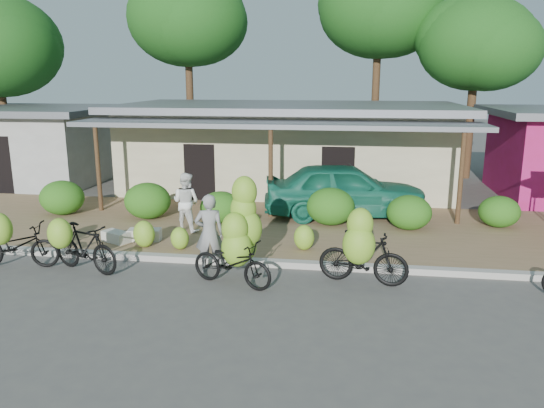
{
  "coord_description": "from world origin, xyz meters",
  "views": [
    {
      "loc": [
        2.36,
        -9.7,
        4.33
      ],
      "look_at": [
        0.46,
        3.29,
        1.2
      ],
      "focal_mm": 35.0,
      "sensor_mm": 36.0,
      "label": 1
    }
  ],
  "objects_px": {
    "tree_far_center": "(184,16)",
    "teal_van": "(345,190)",
    "bike_far_left": "(14,243)",
    "vendor": "(209,233)",
    "sack_far": "(116,237)",
    "tree_near_right": "(471,42)",
    "bike_right": "(362,252)",
    "tree_center_right": "(375,8)",
    "bystander": "(186,202)",
    "sack_near": "(145,235)",
    "bike_left": "(82,246)",
    "bike_center": "(237,244)"
  },
  "relations": [
    {
      "from": "tree_near_right",
      "to": "bike_right",
      "type": "bearing_deg",
      "value": -108.78
    },
    {
      "from": "vendor",
      "to": "teal_van",
      "type": "relative_size",
      "value": 0.37
    },
    {
      "from": "tree_center_right",
      "to": "sack_far",
      "type": "relative_size",
      "value": 12.81
    },
    {
      "from": "bike_center",
      "to": "vendor",
      "type": "height_order",
      "value": "bike_center"
    },
    {
      "from": "sack_far",
      "to": "vendor",
      "type": "relative_size",
      "value": 0.41
    },
    {
      "from": "tree_near_right",
      "to": "bike_left",
      "type": "bearing_deg",
      "value": -128.54
    },
    {
      "from": "bike_right",
      "to": "sack_far",
      "type": "relative_size",
      "value": 2.67
    },
    {
      "from": "tree_near_right",
      "to": "bike_right",
      "type": "distance_m",
      "value": 15.18
    },
    {
      "from": "tree_center_right",
      "to": "bystander",
      "type": "bearing_deg",
      "value": -113.6
    },
    {
      "from": "tree_near_right",
      "to": "bike_left",
      "type": "height_order",
      "value": "tree_near_right"
    },
    {
      "from": "tree_center_right",
      "to": "bike_left",
      "type": "height_order",
      "value": "tree_center_right"
    },
    {
      "from": "tree_far_center",
      "to": "bike_far_left",
      "type": "height_order",
      "value": "tree_far_center"
    },
    {
      "from": "tree_far_center",
      "to": "bike_right",
      "type": "distance_m",
      "value": 18.39
    },
    {
      "from": "tree_far_center",
      "to": "bike_center",
      "type": "relative_size",
      "value": 4.09
    },
    {
      "from": "tree_center_right",
      "to": "teal_van",
      "type": "bearing_deg",
      "value": -95.88
    },
    {
      "from": "tree_far_center",
      "to": "bystander",
      "type": "bearing_deg",
      "value": -73.29
    },
    {
      "from": "bike_right",
      "to": "sack_far",
      "type": "distance_m",
      "value": 6.63
    },
    {
      "from": "tree_near_right",
      "to": "sack_far",
      "type": "distance_m",
      "value": 16.96
    },
    {
      "from": "tree_far_center",
      "to": "teal_van",
      "type": "xyz_separation_m",
      "value": [
        7.96,
        -9.65,
        -6.23
      ]
    },
    {
      "from": "bike_right",
      "to": "teal_van",
      "type": "height_order",
      "value": "bike_right"
    },
    {
      "from": "bike_right",
      "to": "bystander",
      "type": "distance_m",
      "value": 5.75
    },
    {
      "from": "teal_van",
      "to": "bike_left",
      "type": "bearing_deg",
      "value": 124.8
    },
    {
      "from": "sack_near",
      "to": "sack_far",
      "type": "xyz_separation_m",
      "value": [
        -0.69,
        -0.26,
        -0.01
      ]
    },
    {
      "from": "bike_far_left",
      "to": "bike_left",
      "type": "xyz_separation_m",
      "value": [
        1.7,
        -0.04,
        0.03
      ]
    },
    {
      "from": "bike_left",
      "to": "sack_far",
      "type": "bearing_deg",
      "value": 22.78
    },
    {
      "from": "tree_far_center",
      "to": "bike_center",
      "type": "distance_m",
      "value": 17.42
    },
    {
      "from": "bystander",
      "to": "sack_far",
      "type": "bearing_deg",
      "value": 55.5
    },
    {
      "from": "bike_center",
      "to": "tree_center_right",
      "type": "bearing_deg",
      "value": 7.61
    },
    {
      "from": "tree_near_right",
      "to": "sack_near",
      "type": "xyz_separation_m",
      "value": [
        -10.27,
        -11.44,
        -5.55
      ]
    },
    {
      "from": "bike_center",
      "to": "bike_right",
      "type": "xyz_separation_m",
      "value": [
        2.66,
        0.13,
        -0.1
      ]
    },
    {
      "from": "bike_center",
      "to": "bike_far_left",
      "type": "bearing_deg",
      "value": 108.47
    },
    {
      "from": "sack_far",
      "to": "vendor",
      "type": "xyz_separation_m",
      "value": [
        2.94,
        -1.45,
        0.65
      ]
    },
    {
      "from": "teal_van",
      "to": "tree_center_right",
      "type": "bearing_deg",
      "value": -14.41
    },
    {
      "from": "bike_far_left",
      "to": "vendor",
      "type": "distance_m",
      "value": 4.57
    },
    {
      "from": "bike_far_left",
      "to": "bystander",
      "type": "relative_size",
      "value": 1.25
    },
    {
      "from": "sack_far",
      "to": "bystander",
      "type": "height_order",
      "value": "bystander"
    },
    {
      "from": "bystander",
      "to": "bike_right",
      "type": "bearing_deg",
      "value": 162.7
    },
    {
      "from": "tree_near_right",
      "to": "bike_right",
      "type": "height_order",
      "value": "tree_near_right"
    },
    {
      "from": "bike_right",
      "to": "bystander",
      "type": "height_order",
      "value": "bike_right"
    },
    {
      "from": "tree_center_right",
      "to": "bystander",
      "type": "distance_m",
      "value": 15.04
    },
    {
      "from": "teal_van",
      "to": "bystander",
      "type": "bearing_deg",
      "value": 108.86
    },
    {
      "from": "tree_near_right",
      "to": "vendor",
      "type": "xyz_separation_m",
      "value": [
        -8.02,
        -13.14,
        -4.91
      ]
    },
    {
      "from": "vendor",
      "to": "teal_van",
      "type": "height_order",
      "value": "vendor"
    },
    {
      "from": "teal_van",
      "to": "tree_near_right",
      "type": "bearing_deg",
      "value": -40.3
    },
    {
      "from": "bike_far_left",
      "to": "vendor",
      "type": "relative_size",
      "value": 1.15
    },
    {
      "from": "tree_near_right",
      "to": "bike_left",
      "type": "distance_m",
      "value": 18.18
    },
    {
      "from": "tree_center_right",
      "to": "bike_far_left",
      "type": "relative_size",
      "value": 4.62
    },
    {
      "from": "tree_near_right",
      "to": "bike_right",
      "type": "relative_size",
      "value": 3.83
    },
    {
      "from": "bike_far_left",
      "to": "bystander",
      "type": "distance_m",
      "value": 4.48
    },
    {
      "from": "bike_right",
      "to": "tree_far_center",
      "type": "bearing_deg",
      "value": 39.85
    }
  ]
}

